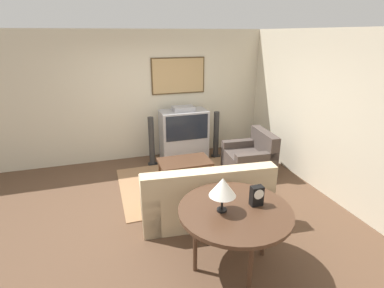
{
  "coord_description": "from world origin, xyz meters",
  "views": [
    {
      "loc": [
        -0.95,
        -4.19,
        2.62
      ],
      "look_at": [
        0.56,
        0.6,
        0.75
      ],
      "focal_mm": 28.0,
      "sensor_mm": 36.0,
      "label": 1
    }
  ],
  "objects_px": {
    "armchair": "(250,159)",
    "table_lamp": "(223,187)",
    "tv": "(184,135)",
    "coffee_table": "(185,163)",
    "speaker_tower_right": "(216,136)",
    "mantel_clock": "(257,196)",
    "speaker_tower_left": "(152,142)",
    "couch": "(205,198)",
    "console_table": "(235,214)"
  },
  "relations": [
    {
      "from": "tv",
      "to": "speaker_tower_right",
      "type": "distance_m",
      "value": 0.73
    },
    {
      "from": "armchair",
      "to": "table_lamp",
      "type": "distance_m",
      "value": 2.87
    },
    {
      "from": "armchair",
      "to": "speaker_tower_left",
      "type": "bearing_deg",
      "value": -114.1
    },
    {
      "from": "tv",
      "to": "armchair",
      "type": "height_order",
      "value": "tv"
    },
    {
      "from": "coffee_table",
      "to": "console_table",
      "type": "xyz_separation_m",
      "value": [
        -0.04,
        -2.19,
        0.32
      ]
    },
    {
      "from": "tv",
      "to": "couch",
      "type": "relative_size",
      "value": 0.61
    },
    {
      "from": "coffee_table",
      "to": "mantel_clock",
      "type": "distance_m",
      "value": 2.24
    },
    {
      "from": "console_table",
      "to": "mantel_clock",
      "type": "relative_size",
      "value": 5.48
    },
    {
      "from": "armchair",
      "to": "couch",
      "type": "bearing_deg",
      "value": -44.84
    },
    {
      "from": "armchair",
      "to": "table_lamp",
      "type": "relative_size",
      "value": 2.4
    },
    {
      "from": "console_table",
      "to": "table_lamp",
      "type": "relative_size",
      "value": 3.19
    },
    {
      "from": "coffee_table",
      "to": "speaker_tower_right",
      "type": "distance_m",
      "value": 1.46
    },
    {
      "from": "tv",
      "to": "speaker_tower_left",
      "type": "distance_m",
      "value": 0.73
    },
    {
      "from": "couch",
      "to": "coffee_table",
      "type": "distance_m",
      "value": 1.13
    },
    {
      "from": "couch",
      "to": "coffee_table",
      "type": "bearing_deg",
      "value": -85.58
    },
    {
      "from": "tv",
      "to": "speaker_tower_right",
      "type": "relative_size",
      "value": 1.15
    },
    {
      "from": "console_table",
      "to": "speaker_tower_left",
      "type": "bearing_deg",
      "value": 96.45
    },
    {
      "from": "coffee_table",
      "to": "speaker_tower_left",
      "type": "xyz_separation_m",
      "value": [
        -0.41,
        1.04,
        0.08
      ]
    },
    {
      "from": "tv",
      "to": "coffee_table",
      "type": "height_order",
      "value": "tv"
    },
    {
      "from": "mantel_clock",
      "to": "coffee_table",
      "type": "bearing_deg",
      "value": 95.66
    },
    {
      "from": "armchair",
      "to": "table_lamp",
      "type": "xyz_separation_m",
      "value": [
        -1.58,
        -2.26,
        0.8
      ]
    },
    {
      "from": "couch",
      "to": "table_lamp",
      "type": "bearing_deg",
      "value": 85.01
    },
    {
      "from": "speaker_tower_right",
      "to": "table_lamp",
      "type": "bearing_deg",
      "value": -110.93
    },
    {
      "from": "armchair",
      "to": "coffee_table",
      "type": "bearing_deg",
      "value": -82.34
    },
    {
      "from": "coffee_table",
      "to": "table_lamp",
      "type": "distance_m",
      "value": 2.29
    },
    {
      "from": "speaker_tower_right",
      "to": "speaker_tower_left",
      "type": "bearing_deg",
      "value": 180.0
    },
    {
      "from": "mantel_clock",
      "to": "speaker_tower_right",
      "type": "xyz_separation_m",
      "value": [
        0.81,
        3.22,
        -0.42
      ]
    },
    {
      "from": "armchair",
      "to": "speaker_tower_right",
      "type": "relative_size",
      "value": 0.93
    },
    {
      "from": "coffee_table",
      "to": "table_lamp",
      "type": "xyz_separation_m",
      "value": [
        -0.2,
        -2.17,
        0.67
      ]
    },
    {
      "from": "armchair",
      "to": "table_lamp",
      "type": "height_order",
      "value": "table_lamp"
    },
    {
      "from": "couch",
      "to": "mantel_clock",
      "type": "height_order",
      "value": "mantel_clock"
    },
    {
      "from": "console_table",
      "to": "speaker_tower_right",
      "type": "relative_size",
      "value": 1.24
    },
    {
      "from": "armchair",
      "to": "mantel_clock",
      "type": "bearing_deg",
      "value": -23.06
    },
    {
      "from": "coffee_table",
      "to": "armchair",
      "type": "bearing_deg",
      "value": 3.61
    },
    {
      "from": "speaker_tower_left",
      "to": "speaker_tower_right",
      "type": "height_order",
      "value": "same"
    },
    {
      "from": "coffee_table",
      "to": "speaker_tower_right",
      "type": "height_order",
      "value": "speaker_tower_right"
    },
    {
      "from": "armchair",
      "to": "coffee_table",
      "type": "relative_size",
      "value": 1.03
    },
    {
      "from": "speaker_tower_right",
      "to": "console_table",
      "type": "bearing_deg",
      "value": -108.36
    },
    {
      "from": "armchair",
      "to": "mantel_clock",
      "type": "height_order",
      "value": "mantel_clock"
    },
    {
      "from": "console_table",
      "to": "table_lamp",
      "type": "distance_m",
      "value": 0.39
    },
    {
      "from": "couch",
      "to": "speaker_tower_right",
      "type": "height_order",
      "value": "speaker_tower_right"
    },
    {
      "from": "tv",
      "to": "armchair",
      "type": "relative_size",
      "value": 1.23
    },
    {
      "from": "speaker_tower_left",
      "to": "tv",
      "type": "bearing_deg",
      "value": 6.84
    },
    {
      "from": "tv",
      "to": "armchair",
      "type": "bearing_deg",
      "value": -44.3
    },
    {
      "from": "tv",
      "to": "mantel_clock",
      "type": "bearing_deg",
      "value": -91.6
    },
    {
      "from": "couch",
      "to": "speaker_tower_left",
      "type": "bearing_deg",
      "value": -74.49
    },
    {
      "from": "console_table",
      "to": "coffee_table",
      "type": "bearing_deg",
      "value": 88.82
    },
    {
      "from": "tv",
      "to": "coffee_table",
      "type": "xyz_separation_m",
      "value": [
        -0.31,
        -1.13,
        -0.15
      ]
    },
    {
      "from": "couch",
      "to": "armchair",
      "type": "xyz_separation_m",
      "value": [
        1.39,
        1.21,
        -0.04
      ]
    },
    {
      "from": "mantel_clock",
      "to": "speaker_tower_left",
      "type": "bearing_deg",
      "value": 101.0
    }
  ]
}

